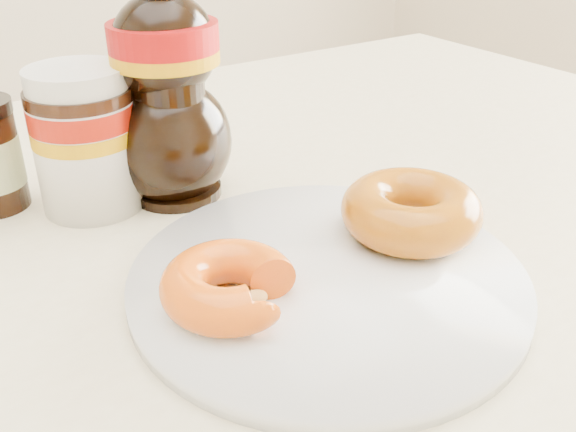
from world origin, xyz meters
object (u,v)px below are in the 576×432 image
nutella_jar (85,134)px  syrup_bottle (167,82)px  donut_whole (411,210)px  dining_table (175,338)px  plate (327,279)px  donut_bitten (229,285)px

nutella_jar → syrup_bottle: (0.07, -0.02, 0.04)m
donut_whole → syrup_bottle: size_ratio=0.51×
dining_table → nutella_jar: 0.19m
plate → syrup_bottle: syrup_bottle is taller
nutella_jar → syrup_bottle: syrup_bottle is taller
donut_bitten → dining_table: bearing=106.0°
dining_table → syrup_bottle: size_ratio=6.74×
plate → donut_whole: bearing=6.2°
donut_bitten → nutella_jar: (-0.02, 0.21, 0.04)m
dining_table → plate: (0.08, -0.11, 0.09)m
donut_bitten → syrup_bottle: size_ratio=0.42×
donut_bitten → nutella_jar: size_ratio=0.72×
plate → donut_whole: 0.09m
dining_table → plate: 0.16m
plate → nutella_jar: bearing=113.5°
dining_table → nutella_jar: bearing=99.3°
syrup_bottle → donut_bitten: bearing=-105.1°
dining_table → donut_whole: bearing=-31.1°
donut_whole → nutella_jar: 0.27m
syrup_bottle → nutella_jar: bearing=163.9°
donut_bitten → donut_whole: donut_whole is taller
plate → donut_bitten: donut_bitten is taller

